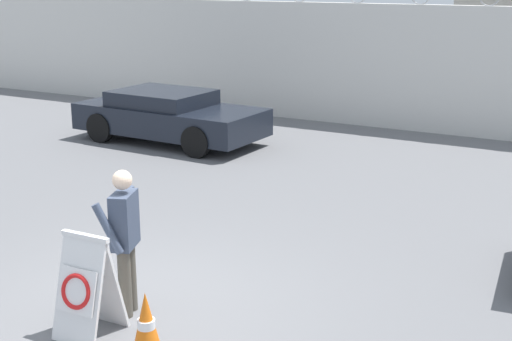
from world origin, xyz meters
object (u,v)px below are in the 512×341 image
(security_guard, at_px, (125,236))
(parked_car_front_coupe, at_px, (169,115))
(barricade_sign, at_px, (86,286))
(traffic_cone_near, at_px, (147,330))

(security_guard, height_order, parked_car_front_coupe, security_guard)
(security_guard, bearing_deg, parked_car_front_coupe, -168.03)
(barricade_sign, bearing_deg, traffic_cone_near, -13.52)
(barricade_sign, xyz_separation_m, traffic_cone_near, (0.95, -0.21, -0.18))
(security_guard, xyz_separation_m, parked_car_front_coupe, (-4.63, 7.36, -0.34))
(traffic_cone_near, bearing_deg, security_guard, 137.50)
(barricade_sign, xyz_separation_m, security_guard, (0.06, 0.61, 0.38))
(security_guard, height_order, traffic_cone_near, security_guard)
(barricade_sign, bearing_deg, parked_car_front_coupe, 118.53)
(traffic_cone_near, distance_m, parked_car_front_coupe, 9.88)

